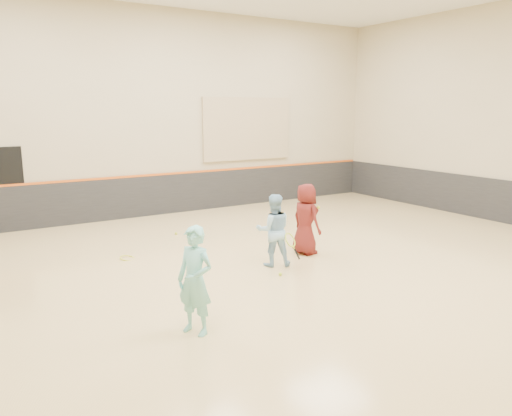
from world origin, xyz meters
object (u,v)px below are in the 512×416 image
girl (195,281)px  spare_racket (127,255)px  instructor (274,230)px  young_man (306,219)px

girl → spare_racket: size_ratio=2.22×
instructor → spare_racket: (-2.40, 2.01, -0.65)m
instructor → girl: bearing=61.1°
girl → instructor: (2.68, 2.01, -0.05)m
young_man → spare_racket: size_ratio=2.21×
young_man → spare_racket: young_man is taller
young_man → instructor: bearing=102.9°
instructor → spare_racket: instructor is taller
young_man → girl: bearing=117.6°
girl → young_man: 4.43m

